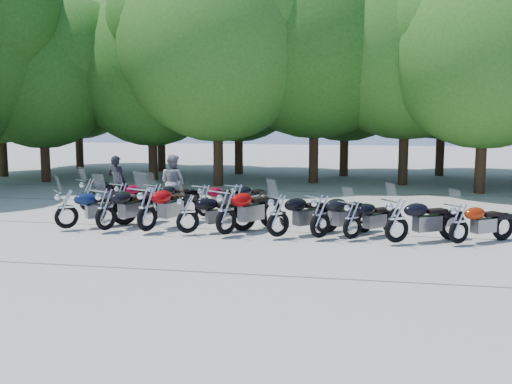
% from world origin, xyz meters
% --- Properties ---
extents(ground, '(90.00, 90.00, 0.00)m').
position_xyz_m(ground, '(0.00, 0.00, 0.00)').
color(ground, gray).
rests_on(ground, ground).
extents(tree_1, '(6.97, 6.97, 8.55)m').
position_xyz_m(tree_1, '(-12.04, 11.24, 5.06)').
color(tree_1, '#3A2614').
rests_on(tree_1, ground).
extents(tree_2, '(7.31, 7.31, 8.97)m').
position_xyz_m(tree_2, '(-7.25, 12.84, 5.31)').
color(tree_2, '#3A2614').
rests_on(tree_2, ground).
extents(tree_3, '(8.70, 8.70, 10.67)m').
position_xyz_m(tree_3, '(-3.57, 11.24, 6.32)').
color(tree_3, '#3A2614').
rests_on(tree_3, ground).
extents(tree_4, '(9.13, 9.13, 11.20)m').
position_xyz_m(tree_4, '(0.54, 13.09, 6.64)').
color(tree_4, '#3A2614').
rests_on(tree_4, ground).
extents(tree_5, '(9.04, 9.04, 11.10)m').
position_xyz_m(tree_5, '(4.61, 13.20, 6.57)').
color(tree_5, '#3A2614').
rests_on(tree_5, ground).
extents(tree_6, '(8.00, 8.00, 9.82)m').
position_xyz_m(tree_6, '(7.55, 10.82, 5.81)').
color(tree_6, '#3A2614').
rests_on(tree_6, ground).
extents(tree_9, '(7.59, 7.59, 9.32)m').
position_xyz_m(tree_9, '(-13.53, 17.59, 5.52)').
color(tree_9, '#3A2614').
rests_on(tree_9, ground).
extents(tree_10, '(7.78, 7.78, 9.55)m').
position_xyz_m(tree_10, '(-8.29, 16.97, 5.66)').
color(tree_10, '#3A2614').
rests_on(tree_10, ground).
extents(tree_11, '(7.56, 7.56, 9.28)m').
position_xyz_m(tree_11, '(-3.76, 16.43, 5.49)').
color(tree_11, '#3A2614').
rests_on(tree_11, ground).
extents(tree_12, '(7.88, 7.88, 9.67)m').
position_xyz_m(tree_12, '(1.80, 16.47, 5.72)').
color(tree_12, '#3A2614').
rests_on(tree_12, ground).
extents(tree_13, '(8.31, 8.31, 10.20)m').
position_xyz_m(tree_13, '(6.69, 17.47, 6.04)').
color(tree_13, '#3A2614').
rests_on(tree_13, ground).
extents(motorcycle_0, '(2.21, 2.09, 1.32)m').
position_xyz_m(motorcycle_0, '(-5.22, 0.50, 0.66)').
color(motorcycle_0, '#0E1A3E').
rests_on(motorcycle_0, ground).
extents(motorcycle_1, '(1.66, 2.55, 1.39)m').
position_xyz_m(motorcycle_1, '(-4.03, 0.46, 0.69)').
color(motorcycle_1, black).
rests_on(motorcycle_1, ground).
extents(motorcycle_2, '(1.66, 2.68, 1.45)m').
position_xyz_m(motorcycle_2, '(-2.85, 0.52, 0.73)').
color(motorcycle_2, '#9C0508').
rests_on(motorcycle_2, ground).
extents(motorcycle_3, '(2.24, 1.78, 1.26)m').
position_xyz_m(motorcycle_3, '(-1.69, 0.52, 0.63)').
color(motorcycle_3, black).
rests_on(motorcycle_3, ground).
extents(motorcycle_4, '(1.97, 2.60, 1.45)m').
position_xyz_m(motorcycle_4, '(-0.62, 0.49, 0.72)').
color(motorcycle_4, '#930505').
rests_on(motorcycle_4, ground).
extents(motorcycle_5, '(2.23, 2.15, 1.34)m').
position_xyz_m(motorcycle_5, '(0.78, 0.49, 0.67)').
color(motorcycle_5, black).
rests_on(motorcycle_5, ground).
extents(motorcycle_6, '(2.12, 2.26, 1.34)m').
position_xyz_m(motorcycle_6, '(1.88, 0.56, 0.67)').
color(motorcycle_6, black).
rests_on(motorcycle_6, ground).
extents(motorcycle_7, '(1.93, 1.96, 1.19)m').
position_xyz_m(motorcycle_7, '(2.69, 0.63, 0.60)').
color(motorcycle_7, black).
rests_on(motorcycle_7, ground).
extents(motorcycle_8, '(2.38, 1.85, 1.33)m').
position_xyz_m(motorcycle_8, '(3.80, 0.34, 0.67)').
color(motorcycle_8, black).
rests_on(motorcycle_8, ground).
extents(motorcycle_9, '(2.10, 1.80, 1.21)m').
position_xyz_m(motorcycle_9, '(5.32, 0.54, 0.60)').
color(motorcycle_9, '#8C1E05').
rests_on(motorcycle_9, ground).
extents(motorcycle_10, '(1.92, 2.26, 1.29)m').
position_xyz_m(motorcycle_10, '(-5.96, 3.34, 0.65)').
color(motorcycle_10, black).
rests_on(motorcycle_10, ground).
extents(motorcycle_11, '(1.45, 2.21, 1.20)m').
position_xyz_m(motorcycle_11, '(-4.71, 3.13, 0.60)').
color(motorcycle_11, maroon).
rests_on(motorcycle_11, ground).
extents(motorcycle_12, '(1.65, 2.14, 1.20)m').
position_xyz_m(motorcycle_12, '(-3.56, 3.14, 0.60)').
color(motorcycle_12, black).
rests_on(motorcycle_12, ground).
extents(motorcycle_13, '(1.49, 2.18, 1.19)m').
position_xyz_m(motorcycle_13, '(-1.96, 3.15, 0.60)').
color(motorcycle_13, maroon).
rests_on(motorcycle_13, ground).
extents(motorcycle_14, '(1.35, 2.24, 1.21)m').
position_xyz_m(motorcycle_14, '(-0.97, 3.36, 0.61)').
color(motorcycle_14, black).
rests_on(motorcycle_14, ground).
extents(rider_0, '(0.72, 0.52, 1.83)m').
position_xyz_m(rider_0, '(-5.47, 4.48, 0.91)').
color(rider_0, black).
rests_on(rider_0, ground).
extents(rider_1, '(1.12, 1.00, 1.89)m').
position_xyz_m(rider_1, '(-3.45, 4.52, 0.94)').
color(rider_1, gray).
rests_on(rider_1, ground).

